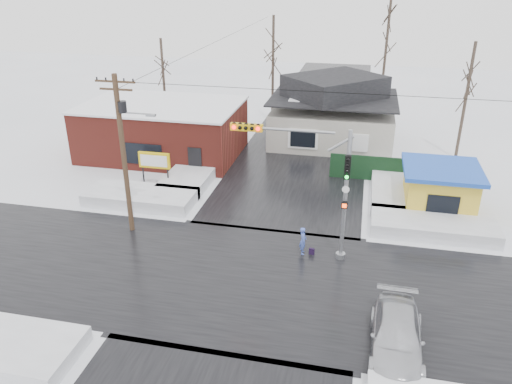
% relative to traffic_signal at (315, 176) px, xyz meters
% --- Properties ---
extents(ground, '(120.00, 120.00, 0.00)m').
position_rel_traffic_signal_xyz_m(ground, '(-2.43, -2.97, -4.54)').
color(ground, white).
rests_on(ground, ground).
extents(road_ns, '(10.00, 120.00, 0.02)m').
position_rel_traffic_signal_xyz_m(road_ns, '(-2.43, -2.97, -4.53)').
color(road_ns, black).
rests_on(road_ns, ground).
extents(road_ew, '(120.00, 10.00, 0.02)m').
position_rel_traffic_signal_xyz_m(road_ew, '(-2.43, -2.97, -4.53)').
color(road_ew, black).
rests_on(road_ew, ground).
extents(snowbank_nw, '(7.00, 3.00, 0.80)m').
position_rel_traffic_signal_xyz_m(snowbank_nw, '(-11.43, 4.03, -4.14)').
color(snowbank_nw, white).
rests_on(snowbank_nw, ground).
extents(snowbank_ne, '(7.00, 3.00, 0.80)m').
position_rel_traffic_signal_xyz_m(snowbank_ne, '(6.57, 4.03, -4.14)').
color(snowbank_ne, white).
rests_on(snowbank_ne, ground).
extents(snowbank_nside_w, '(3.00, 8.00, 0.80)m').
position_rel_traffic_signal_xyz_m(snowbank_nside_w, '(-9.43, 9.03, -4.14)').
color(snowbank_nside_w, white).
rests_on(snowbank_nside_w, ground).
extents(snowbank_nside_e, '(3.00, 8.00, 0.80)m').
position_rel_traffic_signal_xyz_m(snowbank_nside_e, '(4.57, 9.03, -4.14)').
color(snowbank_nside_e, white).
rests_on(snowbank_nside_e, ground).
extents(traffic_signal, '(6.05, 0.68, 7.00)m').
position_rel_traffic_signal_xyz_m(traffic_signal, '(0.00, 0.00, 0.00)').
color(traffic_signal, gray).
rests_on(traffic_signal, ground).
extents(utility_pole, '(3.15, 0.44, 9.00)m').
position_rel_traffic_signal_xyz_m(utility_pole, '(-10.36, 0.53, 0.57)').
color(utility_pole, '#382619').
rests_on(utility_pole, ground).
extents(brick_building, '(12.20, 8.20, 4.12)m').
position_rel_traffic_signal_xyz_m(brick_building, '(-13.43, 13.03, -2.46)').
color(brick_building, maroon).
rests_on(brick_building, ground).
extents(marquee_sign, '(2.20, 0.21, 2.55)m').
position_rel_traffic_signal_xyz_m(marquee_sign, '(-11.43, 6.53, -2.62)').
color(marquee_sign, black).
rests_on(marquee_sign, ground).
extents(house, '(10.40, 8.40, 5.76)m').
position_rel_traffic_signal_xyz_m(house, '(-0.43, 19.03, -1.92)').
color(house, '#B8B3A6').
rests_on(house, ground).
extents(kiosk, '(4.60, 4.60, 2.88)m').
position_rel_traffic_signal_xyz_m(kiosk, '(7.07, 7.03, -3.08)').
color(kiosk, gold).
rests_on(kiosk, ground).
extents(fence, '(8.00, 0.12, 1.80)m').
position_rel_traffic_signal_xyz_m(fence, '(4.07, 11.03, -3.64)').
color(fence, black).
rests_on(fence, ground).
extents(tree_far_left, '(3.00, 3.00, 10.00)m').
position_rel_traffic_signal_xyz_m(tree_far_left, '(-6.43, 23.03, 3.41)').
color(tree_far_left, '#332821').
rests_on(tree_far_left, ground).
extents(tree_far_mid, '(3.00, 3.00, 12.00)m').
position_rel_traffic_signal_xyz_m(tree_far_mid, '(3.57, 25.03, 5.00)').
color(tree_far_mid, '#332821').
rests_on(tree_far_mid, ground).
extents(tree_far_right, '(3.00, 3.00, 9.00)m').
position_rel_traffic_signal_xyz_m(tree_far_right, '(9.57, 17.03, 2.62)').
color(tree_far_right, '#332821').
rests_on(tree_far_right, ground).
extents(tree_far_west, '(3.00, 3.00, 8.00)m').
position_rel_traffic_signal_xyz_m(tree_far_west, '(-16.43, 21.03, 1.82)').
color(tree_far_west, '#332821').
rests_on(tree_far_west, ground).
extents(pedestrian, '(0.45, 0.61, 1.53)m').
position_rel_traffic_signal_xyz_m(pedestrian, '(-0.43, 0.07, -3.77)').
color(pedestrian, '#455FC3').
rests_on(pedestrian, ground).
extents(car, '(2.15, 5.05, 1.45)m').
position_rel_traffic_signal_xyz_m(car, '(4.13, -6.47, -3.81)').
color(car, silver).
rests_on(car, ground).
extents(shopping_bag, '(0.30, 0.20, 0.35)m').
position_rel_traffic_signal_xyz_m(shopping_bag, '(0.05, 0.06, -4.36)').
color(shopping_bag, black).
rests_on(shopping_bag, ground).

